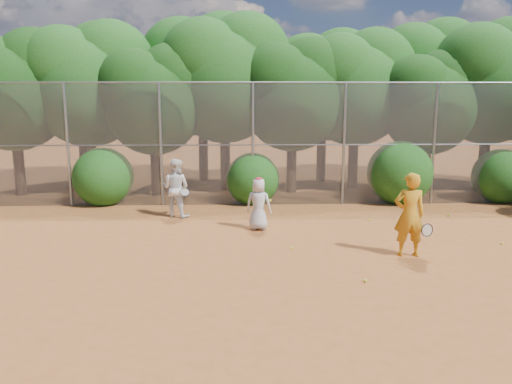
{
  "coord_description": "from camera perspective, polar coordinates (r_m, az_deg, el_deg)",
  "views": [
    {
      "loc": [
        -1.38,
        -10.3,
        3.56
      ],
      "look_at": [
        -1.0,
        2.5,
        1.1
      ],
      "focal_mm": 35.0,
      "sensor_mm": 36.0,
      "label": 1
    }
  ],
  "objects": [
    {
      "name": "ball_0",
      "position": [
        11.95,
        17.88,
        -6.83
      ],
      "size": [
        0.07,
        0.07,
        0.07
      ],
      "primitive_type": "sphere",
      "color": "#D7F02B",
      "rests_on": "ground"
    },
    {
      "name": "ball_5",
      "position": [
        16.2,
        21.16,
        -2.45
      ],
      "size": [
        0.07,
        0.07,
        0.07
      ],
      "primitive_type": "sphere",
      "color": "#D7F02B",
      "rests_on": "ground"
    },
    {
      "name": "tree_5",
      "position": [
        19.85,
        11.47,
        12.07
      ],
      "size": [
        4.51,
        3.92,
        6.17
      ],
      "color": "black",
      "rests_on": "ground"
    },
    {
      "name": "fence_back",
      "position": [
        16.42,
        2.72,
        5.59
      ],
      "size": [
        20.05,
        0.09,
        4.03
      ],
      "color": "gray",
      "rests_on": "ground"
    },
    {
      "name": "bush_3",
      "position": [
        19.01,
        26.19,
        1.86
      ],
      "size": [
        1.9,
        1.9,
        1.9
      ],
      "primitive_type": "sphere",
      "color": "#164912",
      "rests_on": "ground"
    },
    {
      "name": "ball_3",
      "position": [
        13.62,
        26.29,
        -5.28
      ],
      "size": [
        0.07,
        0.07,
        0.07
      ],
      "primitive_type": "sphere",
      "color": "#D7F02B",
      "rests_on": "ground"
    },
    {
      "name": "ball_2",
      "position": [
        10.09,
        12.39,
        -9.85
      ],
      "size": [
        0.07,
        0.07,
        0.07
      ],
      "primitive_type": "sphere",
      "color": "#D7F02B",
      "rests_on": "ground"
    },
    {
      "name": "tree_2",
      "position": [
        18.39,
        -11.51,
        10.73
      ],
      "size": [
        3.99,
        3.47,
        5.47
      ],
      "color": "black",
      "rests_on": "ground"
    },
    {
      "name": "tree_4",
      "position": [
        18.64,
        4.34,
        11.45
      ],
      "size": [
        4.19,
        3.64,
        5.73
      ],
      "color": "black",
      "rests_on": "ground"
    },
    {
      "name": "player_yellow",
      "position": [
        11.69,
        17.13,
        -2.5
      ],
      "size": [
        0.86,
        0.5,
        1.91
      ],
      "rotation": [
        0.0,
        0.0,
        3.12
      ],
      "color": "orange",
      "rests_on": "ground"
    },
    {
      "name": "tree_3",
      "position": [
        19.17,
        -3.46,
        13.35
      ],
      "size": [
        4.89,
        4.26,
        6.7
      ],
      "color": "black",
      "rests_on": "ground"
    },
    {
      "name": "bush_0",
      "position": [
        17.42,
        -17.07,
        1.94
      ],
      "size": [
        2.0,
        2.0,
        2.0
      ],
      "primitive_type": "sphere",
      "color": "#164912",
      "rests_on": "ground"
    },
    {
      "name": "ground",
      "position": [
        10.99,
        5.67,
        -8.09
      ],
      "size": [
        80.0,
        80.0,
        0.0
      ],
      "primitive_type": "plane",
      "color": "#964F21",
      "rests_on": "ground"
    },
    {
      "name": "tree_6",
      "position": [
        19.6,
        19.31,
        10.01
      ],
      "size": [
        3.86,
        3.36,
        5.29
      ],
      "color": "black",
      "rests_on": "ground"
    },
    {
      "name": "tree_10",
      "position": [
        21.43,
        -6.03,
        13.67
      ],
      "size": [
        5.15,
        4.48,
        7.06
      ],
      "color": "black",
      "rests_on": "ground"
    },
    {
      "name": "ball_1",
      "position": [
        14.86,
        12.87,
        -3.13
      ],
      "size": [
        0.07,
        0.07,
        0.07
      ],
      "primitive_type": "sphere",
      "color": "#D7F02B",
      "rests_on": "ground"
    },
    {
      "name": "ball_4",
      "position": [
        11.88,
        4.08,
        -6.42
      ],
      "size": [
        0.07,
        0.07,
        0.07
      ],
      "primitive_type": "sphere",
      "color": "#D7F02B",
      "rests_on": "ground"
    },
    {
      "name": "tree_12",
      "position": [
        22.98,
        19.0,
        12.67
      ],
      "size": [
        5.02,
        4.37,
        6.88
      ],
      "color": "black",
      "rests_on": "ground"
    },
    {
      "name": "tree_11",
      "position": [
        21.23,
        7.8,
        12.41
      ],
      "size": [
        4.64,
        4.03,
        6.35
      ],
      "color": "black",
      "rests_on": "ground"
    },
    {
      "name": "tree_9",
      "position": [
        22.15,
        -19.38,
        12.29
      ],
      "size": [
        4.83,
        4.2,
        6.62
      ],
      "color": "black",
      "rests_on": "ground"
    },
    {
      "name": "player_white",
      "position": [
        15.07,
        -9.16,
        0.46
      ],
      "size": [
        1.03,
        0.93,
        1.74
      ],
      "rotation": [
        0.0,
        0.0,
        2.77
      ],
      "color": "white",
      "rests_on": "ground"
    },
    {
      "name": "tree_1",
      "position": [
        19.65,
        -18.56,
        12.08
      ],
      "size": [
        4.64,
        4.03,
        6.35
      ],
      "color": "black",
      "rests_on": "ground"
    },
    {
      "name": "bush_2",
      "position": [
        17.62,
        16.11,
        2.42
      ],
      "size": [
        2.2,
        2.2,
        2.2
      ],
      "primitive_type": "sphere",
      "color": "#164912",
      "rests_on": "ground"
    },
    {
      "name": "tree_0",
      "position": [
        20.04,
        -25.93,
        10.87
      ],
      "size": [
        4.38,
        3.81,
        6.0
      ],
      "color": "black",
      "rests_on": "ground"
    },
    {
      "name": "tree_7",
      "position": [
        21.18,
        25.35,
        11.8
      ],
      "size": [
        4.77,
        4.14,
        6.53
      ],
      "color": "black",
      "rests_on": "ground"
    },
    {
      "name": "bush_1",
      "position": [
        16.82,
        -0.39,
        1.77
      ],
      "size": [
        1.8,
        1.8,
        1.8
      ],
      "primitive_type": "sphere",
      "color": "#164912",
      "rests_on": "ground"
    },
    {
      "name": "player_teen",
      "position": [
        13.43,
        0.3,
        -1.34
      ],
      "size": [
        0.79,
        0.63,
        1.44
      ],
      "rotation": [
        0.0,
        0.0,
        2.85
      ],
      "color": "silver",
      "rests_on": "ground"
    }
  ]
}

